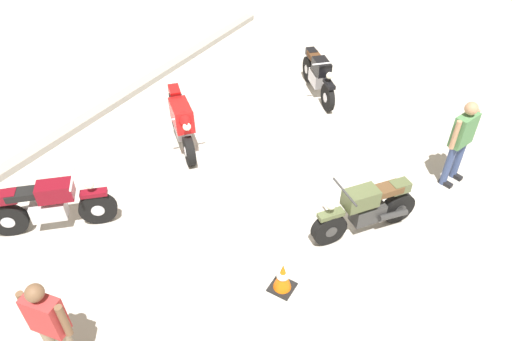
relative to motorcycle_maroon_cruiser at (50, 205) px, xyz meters
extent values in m
plane|color=#B7B2A8|center=(2.73, -2.55, -0.52)|extent=(40.00, 40.00, 0.00)
cube|color=#9C978F|center=(2.73, 2.05, -0.45)|extent=(14.00, 0.30, 0.15)
cylinder|color=black|center=(0.49, -0.55, -0.20)|extent=(0.52, 0.56, 0.64)
cylinder|color=black|center=(-0.48, 0.53, -0.20)|extent=(0.52, 0.56, 0.64)
cylinder|color=silver|center=(0.49, -0.55, -0.20)|extent=(0.25, 0.26, 0.22)
cylinder|color=silver|center=(-0.48, 0.53, -0.20)|extent=(0.25, 0.26, 0.22)
cube|color=silver|center=(-0.03, 0.03, -0.10)|extent=(0.58, 0.60, 0.32)
cube|color=maroon|center=(0.11, -0.12, 0.30)|extent=(0.61, 0.63, 0.30)
cube|color=maroon|center=(0.49, -0.55, 0.15)|extent=(0.41, 0.43, 0.08)
cube|color=black|center=(-0.20, 0.21, 0.32)|extent=(0.59, 0.62, 0.12)
cube|color=maroon|center=(-0.40, 0.43, 0.30)|extent=(0.38, 0.38, 0.18)
cylinder|color=silver|center=(-0.17, 0.44, -0.15)|extent=(0.45, 0.49, 0.16)
cylinder|color=silver|center=(0.33, -0.37, 0.55)|extent=(0.54, 0.50, 0.04)
sphere|color=silver|center=(0.47, -0.53, 0.35)|extent=(0.16, 0.16, 0.16)
cylinder|color=black|center=(2.10, -4.14, -0.22)|extent=(0.58, 0.49, 0.60)
cylinder|color=black|center=(3.18, -4.95, -0.22)|extent=(0.58, 0.49, 0.60)
cylinder|color=#333333|center=(2.10, -4.14, -0.22)|extent=(0.28, 0.27, 0.21)
cylinder|color=#333333|center=(3.18, -4.95, -0.22)|extent=(0.28, 0.27, 0.21)
cube|color=#333333|center=(2.68, -4.58, -0.12)|extent=(0.62, 0.56, 0.32)
cube|color=#515B38|center=(2.52, -4.46, 0.28)|extent=(0.64, 0.59, 0.30)
cube|color=#515B38|center=(2.10, -4.14, 0.11)|extent=(0.45, 0.39, 0.08)
cube|color=brown|center=(2.88, -4.73, 0.30)|extent=(0.64, 0.57, 0.12)
cube|color=#515B38|center=(3.12, -4.91, 0.28)|extent=(0.39, 0.37, 0.18)
cylinder|color=#333333|center=(2.90, -4.96, -0.17)|extent=(0.51, 0.42, 0.16)
cylinder|color=#333333|center=(2.26, -4.26, 0.53)|extent=(0.45, 0.58, 0.04)
sphere|color=silver|center=(2.08, -4.13, 0.33)|extent=(0.16, 0.16, 0.16)
cylinder|color=black|center=(2.62, -0.89, -0.22)|extent=(0.52, 0.56, 0.60)
cylinder|color=black|center=(3.52, 0.12, -0.22)|extent=(0.56, 0.60, 0.60)
cylinder|color=silver|center=(2.62, -0.89, -0.22)|extent=(0.27, 0.28, 0.21)
cylinder|color=silver|center=(3.52, 0.12, -0.22)|extent=(0.27, 0.28, 0.21)
cube|color=silver|center=(3.10, -0.34, -0.12)|extent=(0.58, 0.61, 0.32)
cube|color=red|center=(3.00, -0.46, 0.28)|extent=(0.92, 0.98, 0.57)
cone|color=red|center=(2.66, -0.85, 0.43)|extent=(0.49, 0.49, 0.39)
cube|color=black|center=(3.27, -0.16, 0.35)|extent=(0.59, 0.62, 0.12)
cube|color=red|center=(3.47, 0.07, 0.43)|extent=(0.39, 0.41, 0.23)
cylinder|color=silver|center=(3.37, 0.08, 0.25)|extent=(0.33, 0.36, 0.17)
cylinder|color=silver|center=(3.49, -0.02, 0.25)|extent=(0.33, 0.36, 0.17)
cylinder|color=silver|center=(2.75, -0.74, 0.45)|extent=(0.55, 0.49, 0.04)
sphere|color=silver|center=(2.61, -0.91, 0.38)|extent=(0.16, 0.16, 0.16)
cylinder|color=black|center=(5.92, -2.41, -0.20)|extent=(0.55, 0.53, 0.64)
cylinder|color=black|center=(6.96, -1.41, -0.20)|extent=(0.55, 0.53, 0.64)
cylinder|color=silver|center=(5.92, -2.41, -0.20)|extent=(0.26, 0.26, 0.22)
cylinder|color=silver|center=(6.96, -1.41, -0.20)|extent=(0.26, 0.26, 0.22)
cube|color=silver|center=(6.48, -1.88, -0.10)|extent=(0.60, 0.59, 0.32)
cube|color=black|center=(6.33, -2.01, 0.30)|extent=(0.63, 0.62, 0.30)
cube|color=black|center=(5.92, -2.41, 0.15)|extent=(0.43, 0.42, 0.08)
cube|color=#4C2D19|center=(6.66, -1.70, 0.32)|extent=(0.61, 0.60, 0.12)
cube|color=black|center=(6.87, -1.50, 0.30)|extent=(0.38, 0.38, 0.18)
cylinder|color=silver|center=(6.88, -1.72, -0.15)|extent=(0.48, 0.46, 0.16)
cylinder|color=silver|center=(6.09, -2.24, 0.55)|extent=(0.51, 0.53, 0.04)
sphere|color=silver|center=(5.93, -2.39, 0.35)|extent=(0.16, 0.16, 0.16)
cube|color=#B23333|center=(-1.63, -2.07, 0.57)|extent=(0.30, 0.49, 0.57)
cylinder|color=brown|center=(-1.58, -2.34, 0.58)|extent=(0.11, 0.11, 0.54)
cylinder|color=brown|center=(-1.69, -1.80, 0.58)|extent=(0.11, 0.11, 0.54)
sphere|color=brown|center=(-1.63, -2.07, 0.99)|extent=(0.22, 0.22, 0.22)
cylinder|color=#384772|center=(4.61, -5.44, -0.09)|extent=(0.17, 0.17, 0.86)
cube|color=black|center=(4.59, -5.49, -0.48)|extent=(0.18, 0.28, 0.08)
cylinder|color=#384772|center=(4.93, -5.55, -0.09)|extent=(0.17, 0.17, 0.86)
cube|color=black|center=(4.91, -5.61, -0.48)|extent=(0.18, 0.28, 0.08)
cube|color=#4C7F4C|center=(4.77, -5.49, 0.64)|extent=(0.53, 0.37, 0.61)
cylinder|color=tan|center=(4.50, -5.40, 0.66)|extent=(0.12, 0.12, 0.57)
cylinder|color=tan|center=(5.04, -5.59, 0.66)|extent=(0.12, 0.12, 0.57)
sphere|color=tan|center=(4.77, -5.49, 1.09)|extent=(0.23, 0.23, 0.23)
cube|color=black|center=(0.87, -3.94, -0.51)|extent=(0.36, 0.36, 0.03)
cone|color=orange|center=(0.87, -3.94, -0.24)|extent=(0.28, 0.28, 0.50)
cylinder|color=white|center=(0.87, -3.94, -0.20)|extent=(0.19, 0.19, 0.08)
camera|label=1|loc=(-3.11, -5.86, 5.41)|focal=32.98mm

